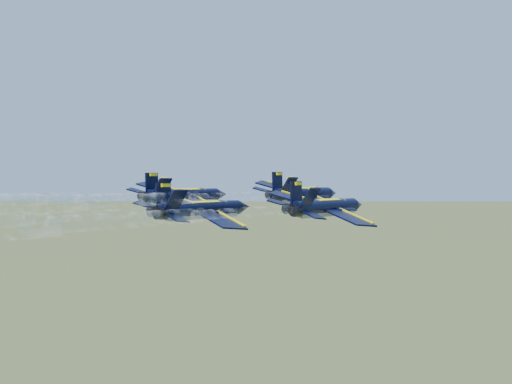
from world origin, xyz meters
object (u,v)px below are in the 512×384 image
(jet_lead, at_px, (304,194))
(jet_right, at_px, (327,207))
(jet_slot, at_px, (203,209))
(jet_left, at_px, (186,195))

(jet_lead, height_order, jet_right, same)
(jet_lead, distance_m, jet_slot, 21.95)
(jet_right, bearing_deg, jet_lead, 131.03)
(jet_lead, bearing_deg, jet_left, -139.43)
(jet_left, distance_m, jet_slot, 16.39)
(jet_lead, relative_size, jet_slot, 1.00)
(jet_lead, height_order, jet_slot, same)
(jet_left, distance_m, jet_right, 22.89)
(jet_lead, xyz_separation_m, jet_left, (-15.19, -7.05, 0.00))
(jet_right, xyz_separation_m, jet_slot, (-13.16, -6.97, 0.00))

